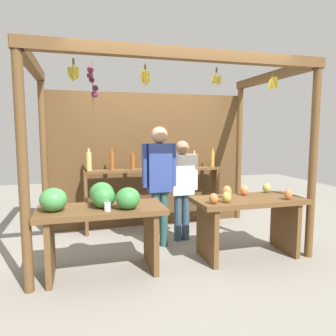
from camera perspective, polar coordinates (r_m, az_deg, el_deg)
The scene contains 7 objects.
ground_plane at distance 4.66m, azimuth -0.65°, elevation -13.45°, with size 12.00×12.00×0.00m, color gray.
market_stall at distance 4.82m, azimuth -2.15°, elevation 4.55°, with size 3.44×2.00×2.47m.
fruit_counter_left at distance 3.63m, azimuth -12.28°, elevation -8.06°, with size 1.40×0.71×1.01m.
fruit_counter_right at distance 4.19m, azimuth 14.14°, elevation -7.74°, with size 1.40×0.64×0.92m.
bottle_shelf_unit at distance 5.12m, azimuth -2.69°, elevation -2.23°, with size 2.21×0.22×1.34m.
vendor_man at distance 4.32m, azimuth -1.56°, elevation -1.31°, with size 0.48×0.23×1.66m.
vendor_woman at distance 4.59m, azimuth 2.54°, elevation -2.53°, with size 0.48×0.20×1.47m.
Camera 1 is at (-1.13, -4.22, 1.60)m, focal length 33.79 mm.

